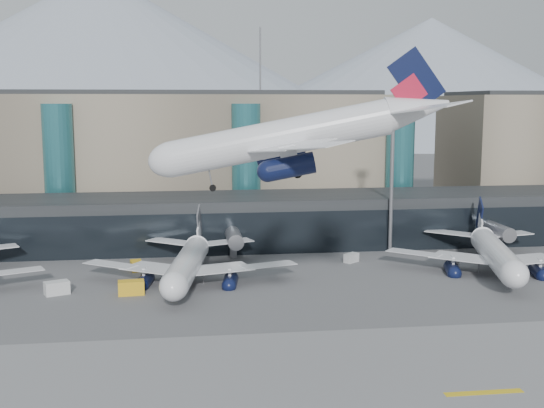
# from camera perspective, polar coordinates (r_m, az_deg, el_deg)

# --- Properties ---
(ground) EXTENTS (900.00, 900.00, 0.00)m
(ground) POSITION_cam_1_polar(r_m,az_deg,el_deg) (80.74, -0.71, -11.99)
(ground) COLOR #515154
(ground) RESTS_ON ground
(runway_strip) EXTENTS (400.00, 40.00, 0.04)m
(runway_strip) POSITION_cam_1_polar(r_m,az_deg,el_deg) (67.01, 0.88, -16.42)
(runway_strip) COLOR slate
(runway_strip) RESTS_ON ground
(runway_markings) EXTENTS (128.00, 1.00, 0.02)m
(runway_markings) POSITION_cam_1_polar(r_m,az_deg,el_deg) (67.00, 0.88, -16.40)
(runway_markings) COLOR gold
(runway_markings) RESTS_ON ground
(concourse) EXTENTS (170.00, 27.00, 10.00)m
(concourse) POSITION_cam_1_polar(r_m,az_deg,el_deg) (135.16, -3.62, -1.44)
(concourse) COLOR black
(concourse) RESTS_ON ground
(terminal_main) EXTENTS (130.00, 30.00, 31.00)m
(terminal_main) POSITION_cam_1_polar(r_m,az_deg,el_deg) (166.39, -13.06, 3.86)
(terminal_main) COLOR gray
(terminal_main) RESTS_ON ground
(teal_towers) EXTENTS (116.40, 19.40, 46.00)m
(teal_towers) POSITION_cam_1_polar(r_m,az_deg,el_deg) (149.92, -9.81, 2.92)
(teal_towers) COLOR #286870
(teal_towers) RESTS_ON ground
(mountain_ridge) EXTENTS (910.00, 400.00, 110.00)m
(mountain_ridge) POSITION_cam_1_polar(r_m,az_deg,el_deg) (456.13, -4.45, 10.67)
(mountain_ridge) COLOR gray
(mountain_ridge) RESTS_ON ground
(lightmast_mid) EXTENTS (3.00, 1.20, 25.60)m
(lightmast_mid) POSITION_cam_1_polar(r_m,az_deg,el_deg) (129.85, 9.99, 2.25)
(lightmast_mid) COLOR slate
(lightmast_mid) RESTS_ON ground
(hero_jet) EXTENTS (32.32, 32.55, 10.54)m
(hero_jet) POSITION_cam_1_polar(r_m,az_deg,el_deg) (70.02, 3.21, 6.64)
(hero_jet) COLOR silver
(hero_jet) RESTS_ON ground
(jet_parked_mid) EXTENTS (35.71, 35.88, 11.62)m
(jet_parked_mid) POSITION_cam_1_polar(r_m,az_deg,el_deg) (110.18, -6.88, -4.07)
(jet_parked_mid) COLOR silver
(jet_parked_mid) RESTS_ON ground
(jet_parked_right) EXTENTS (36.24, 37.55, 12.06)m
(jet_parked_right) POSITION_cam_1_polar(r_m,az_deg,el_deg) (121.82, 17.96, -3.14)
(jet_parked_right) COLOR silver
(jet_parked_right) RESTS_ON ground
(veh_a) EXTENTS (4.00, 3.18, 1.97)m
(veh_a) POSITION_cam_1_polar(r_m,az_deg,el_deg) (106.73, -17.56, -6.71)
(veh_a) COLOR silver
(veh_a) RESTS_ON ground
(veh_b) EXTENTS (2.35, 3.21, 1.67)m
(veh_b) POSITION_cam_1_polar(r_m,az_deg,el_deg) (118.26, -11.27, -5.07)
(veh_b) COLOR gold
(veh_b) RESTS_ON ground
(veh_d) EXTENTS (3.06, 2.92, 1.58)m
(veh_d) POSITION_cam_1_polar(r_m,az_deg,el_deg) (122.70, 6.65, -4.49)
(veh_d) COLOR silver
(veh_d) RESTS_ON ground
(veh_g) EXTENTS (1.87, 2.47, 1.28)m
(veh_g) POSITION_cam_1_polar(r_m,az_deg,el_deg) (121.79, 14.83, -4.90)
(veh_g) COLOR silver
(veh_g) RESTS_ON ground
(veh_h) EXTENTS (3.98, 2.34, 2.11)m
(veh_h) POSITION_cam_1_polar(r_m,az_deg,el_deg) (103.85, -11.70, -6.87)
(veh_h) COLOR gold
(veh_h) RESTS_ON ground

